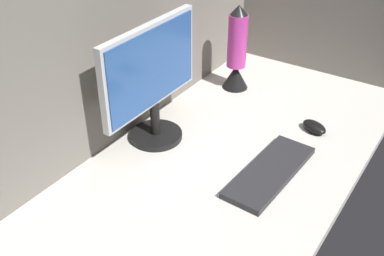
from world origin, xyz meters
The scene contains 6 objects.
ground_plane centered at (0.00, 0.00, -1.50)cm, with size 180.00×80.00×3.00cm, color beige.
cubicle_wall_back centered at (0.00, 37.50, 30.97)cm, with size 180.00×5.00×61.94cm.
monitor centered at (4.77, 25.13, 22.52)cm, with size 44.24×18.00×40.31cm.
keyboard centered at (7.89, -16.98, 1.00)cm, with size 37.00×13.00×2.00cm, color #262628.
mouse centered at (38.56, -19.22, 1.70)cm, with size 5.60×9.60×3.40cm, color black.
lava_lamp centered at (52.09, 19.98, 14.41)cm, with size 10.50×10.50×34.35cm.
Camera 1 is at (-99.05, -59.31, 89.85)cm, focal length 43.66 mm.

